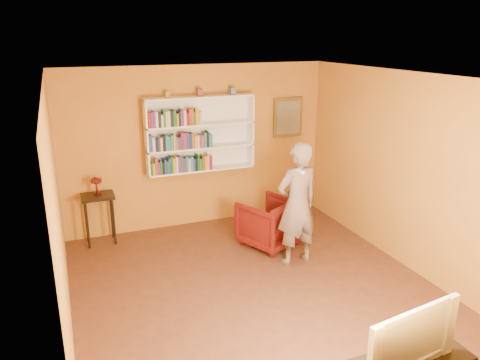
{
  "coord_description": "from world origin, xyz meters",
  "views": [
    {
      "loc": [
        -2.15,
        -4.86,
        3.18
      ],
      "look_at": [
        0.06,
        0.75,
        1.27
      ],
      "focal_mm": 35.0,
      "sensor_mm": 36.0,
      "label": 1
    }
  ],
  "objects_px": {
    "ruby_lustre": "(96,182)",
    "armchair": "(269,223)",
    "person": "(297,204)",
    "console_table": "(98,203)",
    "television": "(404,334)",
    "bookshelf": "(199,134)"
  },
  "relations": [
    {
      "from": "bookshelf",
      "to": "person",
      "type": "relative_size",
      "value": 1.01
    },
    {
      "from": "ruby_lustre",
      "to": "armchair",
      "type": "xyz_separation_m",
      "value": [
        2.44,
        -1.04,
        -0.64
      ]
    },
    {
      "from": "console_table",
      "to": "armchair",
      "type": "bearing_deg",
      "value": -23.17
    },
    {
      "from": "console_table",
      "to": "person",
      "type": "relative_size",
      "value": 0.45
    },
    {
      "from": "ruby_lustre",
      "to": "armchair",
      "type": "relative_size",
      "value": 0.35
    },
    {
      "from": "ruby_lustre",
      "to": "television",
      "type": "relative_size",
      "value": 0.28
    },
    {
      "from": "person",
      "to": "television",
      "type": "relative_size",
      "value": 1.78
    },
    {
      "from": "armchair",
      "to": "ruby_lustre",
      "type": "bearing_deg",
      "value": -47.59
    },
    {
      "from": "person",
      "to": "console_table",
      "type": "bearing_deg",
      "value": -40.16
    },
    {
      "from": "armchair",
      "to": "bookshelf",
      "type": "bearing_deg",
      "value": -82.95
    },
    {
      "from": "ruby_lustre",
      "to": "armchair",
      "type": "bearing_deg",
      "value": -23.17
    },
    {
      "from": "ruby_lustre",
      "to": "television",
      "type": "height_order",
      "value": "ruby_lustre"
    },
    {
      "from": "bookshelf",
      "to": "console_table",
      "type": "height_order",
      "value": "bookshelf"
    },
    {
      "from": "bookshelf",
      "to": "ruby_lustre",
      "type": "xyz_separation_m",
      "value": [
        -1.7,
        -0.16,
        -0.59
      ]
    },
    {
      "from": "ruby_lustre",
      "to": "person",
      "type": "height_order",
      "value": "person"
    },
    {
      "from": "person",
      "to": "television",
      "type": "bearing_deg",
      "value": 73.94
    },
    {
      "from": "person",
      "to": "television",
      "type": "height_order",
      "value": "person"
    },
    {
      "from": "armchair",
      "to": "person",
      "type": "relative_size",
      "value": 0.45
    },
    {
      "from": "console_table",
      "to": "ruby_lustre",
      "type": "distance_m",
      "value": 0.34
    },
    {
      "from": "ruby_lustre",
      "to": "armchair",
      "type": "distance_m",
      "value": 2.73
    },
    {
      "from": "bookshelf",
      "to": "armchair",
      "type": "relative_size",
      "value": 2.23
    },
    {
      "from": "television",
      "to": "bookshelf",
      "type": "bearing_deg",
      "value": 86.02
    }
  ]
}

